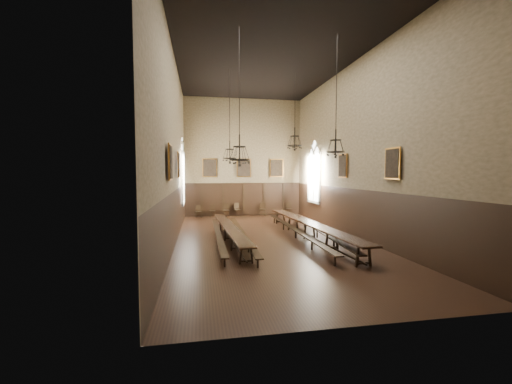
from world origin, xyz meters
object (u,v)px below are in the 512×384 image
object	(u,v)px
table_right	(309,230)
chair_7	(289,211)
chandelier_back_left	(230,151)
chandelier_front_left	(240,150)
bench_right_outer	(317,232)
chair_1	(213,213)
table_left	(230,233)
chair_2	(227,213)
bench_left_inner	(242,235)
chair_5	(262,212)
chandelier_front_right	(336,143)
bench_left_outer	(218,236)
bench_right_inner	(296,232)
chandelier_back_right	(295,141)
chair_3	(237,212)
chair_0	(199,214)

from	to	relation	value
table_right	chair_7	size ratio (longest dim) A/B	10.57
chandelier_back_left	chandelier_front_left	size ratio (longest dim) A/B	0.94
bench_right_outer	chair_1	distance (m)	9.92
table_left	chair_2	world-z (taller)	chair_2
table_right	bench_left_inner	bearing A→B (deg)	178.42
bench_right_outer	chair_5	bearing A→B (deg)	97.55
chair_7	chandelier_front_right	world-z (taller)	chandelier_front_right
table_right	chair_5	distance (m)	8.77
table_right	bench_left_outer	xyz separation A→B (m)	(-4.56, 0.22, -0.16)
chandelier_back_left	bench_left_inner	bearing A→B (deg)	-81.59
bench_right_inner	chandelier_back_right	bearing A→B (deg)	74.83
chair_1	chair_2	xyz separation A→B (m)	(1.05, -0.05, 0.02)
bench_right_outer	chair_3	distance (m)	9.13
chair_5	chandelier_front_right	world-z (taller)	chandelier_front_right
bench_left_inner	chandelier_front_left	world-z (taller)	chandelier_front_left
table_left	chandelier_back_left	size ratio (longest dim) A/B	1.80
table_right	chair_7	bearing A→B (deg)	80.53
chair_3	table_left	bearing A→B (deg)	-116.87
bench_right_inner	chair_3	world-z (taller)	chair_3
table_right	chair_3	distance (m)	9.14
chandelier_front_left	chandelier_front_right	size ratio (longest dim) A/B	1.07
table_right	chandelier_back_right	size ratio (longest dim) A/B	2.52
bench_right_inner	chair_5	world-z (taller)	chair_5
bench_left_outer	chair_1	distance (m)	8.52
chair_2	chair_5	xyz separation A→B (m)	(2.79, 0.05, 0.00)
bench_right_inner	chair_2	distance (m)	8.91
bench_left_outer	chandelier_back_right	xyz separation A→B (m)	(4.48, 2.14, 4.89)
table_right	chair_5	size ratio (longest dim) A/B	10.60
bench_left_inner	chair_2	distance (m)	8.60
bench_left_inner	chandelier_back_left	world-z (taller)	chandelier_back_left
bench_left_outer	chair_3	world-z (taller)	chair_3
bench_left_outer	chair_7	size ratio (longest dim) A/B	9.00
chandelier_back_right	chandelier_front_right	xyz separation A→B (m)	(0.25, -4.93, -0.58)
bench_right_inner	chair_2	bearing A→B (deg)	108.30
table_right	chandelier_back_right	world-z (taller)	chandelier_back_right
chair_1	chair_3	world-z (taller)	chair_3
bench_right_inner	chandelier_back_left	distance (m)	5.68
chair_2	chandelier_front_left	size ratio (longest dim) A/B	0.19
chandelier_back_right	chair_7	bearing A→B (deg)	76.45
chandelier_front_left	bench_right_outer	bearing A→B (deg)	31.46
chair_7	chandelier_front_right	size ratio (longest dim) A/B	0.21
table_left	chandelier_front_left	xyz separation A→B (m)	(0.16, -2.76, 3.86)
chair_3	chandelier_front_left	size ratio (longest dim) A/B	0.19
table_left	chair_2	bearing A→B (deg)	86.25
chair_3	chair_5	distance (m)	1.95
bench_right_inner	chandelier_back_right	xyz separation A→B (m)	(0.58, 2.13, 4.85)
chair_0	chandelier_front_left	distance (m)	11.97
chandelier_back_left	bench_right_outer	bearing A→B (deg)	-28.23
bench_right_outer	chair_0	xyz separation A→B (m)	(-6.01, 8.54, -0.03)
chandelier_front_right	chandelier_front_left	bearing A→B (deg)	178.81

